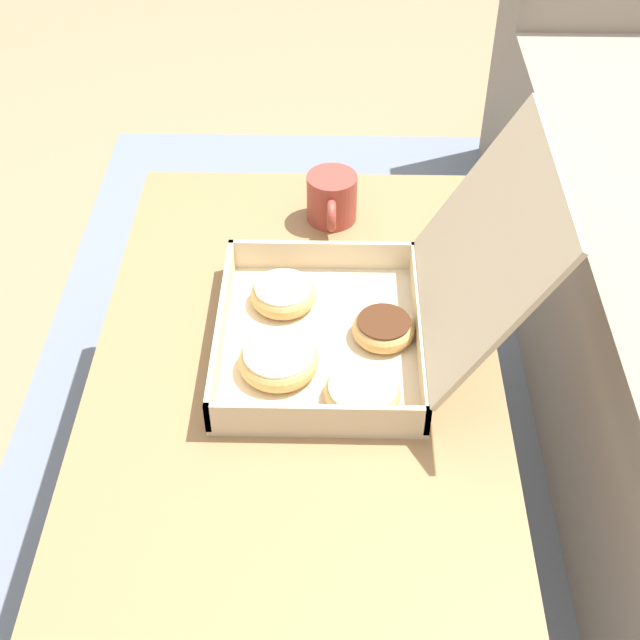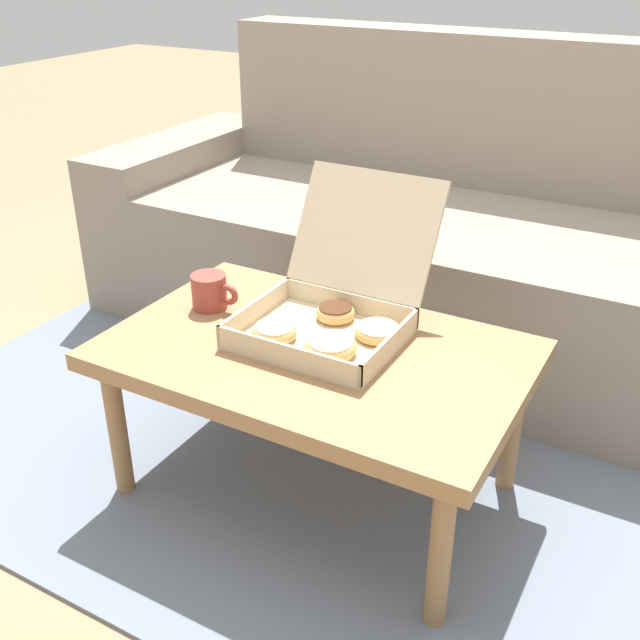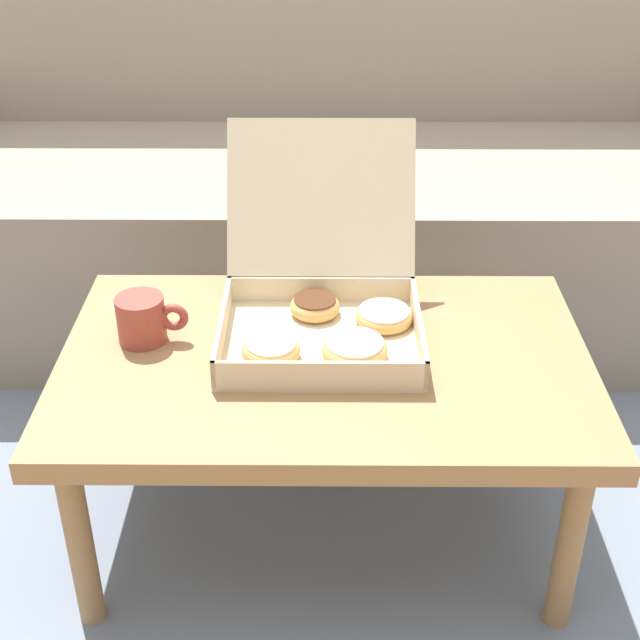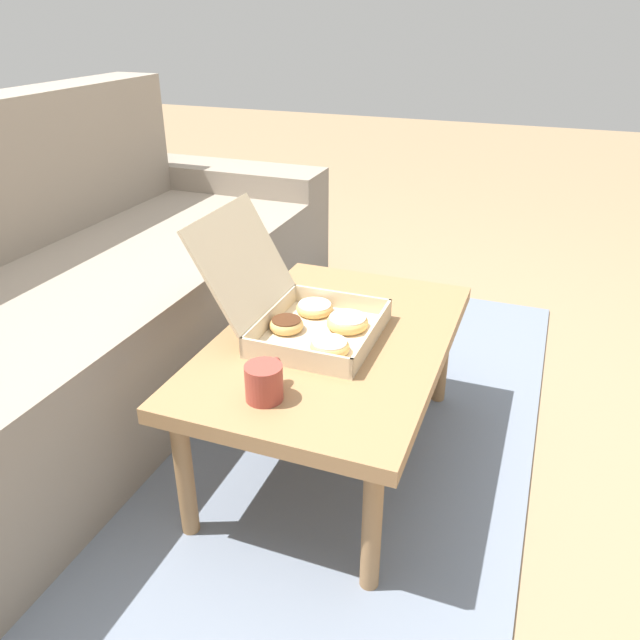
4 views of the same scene
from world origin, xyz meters
name	(u,v)px [view 1 (image 1 of 4)]	position (x,y,z in m)	size (l,w,h in m)	color
ground_plane	(354,511)	(0.00, 0.00, 0.00)	(12.00, 12.00, 0.00)	#937756
area_rug	(525,512)	(0.00, 0.30, 0.01)	(2.49, 1.89, 0.01)	slate
coffee_table	(297,369)	(0.00, -0.09, 0.36)	(0.92, 0.59, 0.40)	#997047
pastry_box	(352,322)	(0.00, -0.01, 0.46)	(0.35, 0.44, 0.32)	beige
coffee_mug	(332,199)	(-0.32, -0.05, 0.44)	(0.13, 0.09, 0.08)	#993D33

